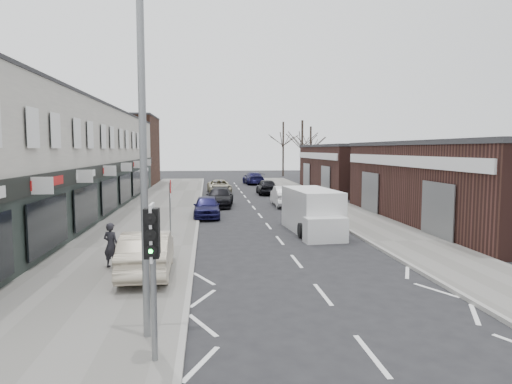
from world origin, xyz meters
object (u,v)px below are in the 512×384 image
object	(u,v)px
traffic_light	(152,246)
parked_car_right_a	(284,196)
street_lamp	(151,132)
parked_car_left_c	(219,186)
warning_sign	(171,191)
parked_car_right_b	(267,187)
pedestrian	(111,245)
parked_car_right_c	(253,178)
parked_car_left_b	(220,197)
parked_car_left_a	(207,207)
sedan_on_pavement	(147,252)
white_van	(312,212)

from	to	relation	value
traffic_light	parked_car_right_a	distance (m)	25.79
street_lamp	parked_car_left_c	world-z (taller)	street_lamp
traffic_light	street_lamp	bearing A→B (deg)	95.88
warning_sign	traffic_light	bearing A→B (deg)	-86.90
traffic_light	parked_car_right_b	bearing A→B (deg)	78.91
pedestrian	street_lamp	bearing A→B (deg)	133.07
warning_sign	parked_car_right_c	bearing A→B (deg)	77.13
parked_car_left_b	street_lamp	bearing A→B (deg)	-89.28
parked_car_left_a	parked_car_left_b	xyz separation A→B (m)	(0.96, 5.43, -0.00)
parked_car_left_b	sedan_on_pavement	bearing A→B (deg)	-93.16
warning_sign	parked_car_right_b	distance (m)	21.05
pedestrian	parked_car_left_c	xyz separation A→B (m)	(4.52, 28.10, -0.28)
warning_sign	parked_car_left_b	bearing A→B (deg)	76.17
traffic_light	parked_car_right_a	xyz separation A→B (m)	(6.79, 24.83, -1.65)
traffic_light	pedestrian	bearing A→B (deg)	107.47
parked_car_left_c	parked_car_right_c	size ratio (longest dim) A/B	0.92
pedestrian	parked_car_left_a	size ratio (longest dim) A/B	0.40
white_van	parked_car_right_a	size ratio (longest dim) A/B	1.26
white_van	parked_car_right_a	bearing A→B (deg)	83.60
white_van	parked_car_right_c	distance (m)	32.28
white_van	parked_car_left_b	world-z (taller)	white_van
street_lamp	parked_car_right_a	size ratio (longest dim) A/B	1.73
traffic_light	sedan_on_pavement	xyz separation A→B (m)	(-0.95, 6.41, -1.57)
street_lamp	parked_car_right_b	bearing A→B (deg)	78.30
traffic_light	warning_sign	xyz separation A→B (m)	(-0.76, 14.02, -0.21)
parked_car_left_c	traffic_light	bearing A→B (deg)	-97.07
sedan_on_pavement	parked_car_left_a	distance (m)	13.34
traffic_light	sedan_on_pavement	distance (m)	6.67
parked_car_left_a	parked_car_right_a	xyz separation A→B (m)	(5.79, 5.22, 0.08)
sedan_on_pavement	parked_car_left_b	world-z (taller)	sedan_on_pavement
street_lamp	sedan_on_pavement	size ratio (longest dim) A/B	1.82
parked_car_right_b	parked_car_left_b	bearing A→B (deg)	62.74
street_lamp	parked_car_right_c	xyz separation A→B (m)	(6.73, 45.01, -3.89)
white_van	parked_car_left_b	size ratio (longest dim) A/B	1.24
parked_car_left_b	parked_car_left_c	distance (m)	10.42
parked_car_left_a	warning_sign	bearing A→B (deg)	-107.31
white_van	parked_car_left_c	size ratio (longest dim) A/B	1.26
pedestrian	parked_car_right_b	bearing A→B (deg)	-85.26
street_lamp	sedan_on_pavement	xyz separation A→B (m)	(-0.83, 5.20, -3.77)
street_lamp	pedestrian	size ratio (longest dim) A/B	5.03
pedestrian	parked_car_right_a	bearing A→B (deg)	-94.09
street_lamp	parked_car_left_b	distance (m)	24.24
white_van	parked_car_left_b	bearing A→B (deg)	107.50
warning_sign	parked_car_right_a	xyz separation A→B (m)	(7.55, 10.81, -1.44)
traffic_light	parked_car_left_c	size ratio (longest dim) A/B	0.67
warning_sign	sedan_on_pavement	size ratio (longest dim) A/B	0.61
sedan_on_pavement	parked_car_right_b	xyz separation A→B (m)	(7.55, 27.26, -0.11)
street_lamp	parked_car_right_b	world-z (taller)	street_lamp
parked_car_right_b	pedestrian	bearing A→B (deg)	72.30
parked_car_left_a	parked_car_right_a	size ratio (longest dim) A/B	0.87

